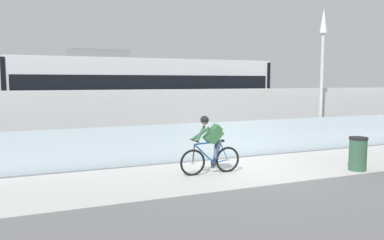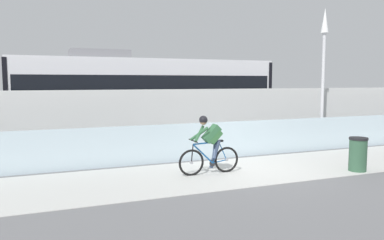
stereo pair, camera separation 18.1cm
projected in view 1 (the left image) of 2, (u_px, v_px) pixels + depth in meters
ground_plane at (251, 170)px, 10.99m from camera, size 200.00×200.00×0.00m
bike_path_deck at (251, 170)px, 10.99m from camera, size 32.00×3.20×0.01m
glass_parapet at (222, 140)px, 12.62m from camera, size 32.00×0.05×1.20m
concrete_barrier_wall at (200, 119)px, 14.22m from camera, size 32.00×0.36×2.24m
tram_rail_near at (176, 140)px, 16.61m from camera, size 32.00×0.08×0.01m
tram_rail_far at (166, 135)px, 17.93m from camera, size 32.00×0.08×0.01m
tram at (145, 96)px, 16.63m from camera, size 11.06×2.54×3.81m
cyclist_on_bike at (211, 146)px, 10.41m from camera, size 1.77×0.58×1.61m
lamp_post_antenna at (322, 61)px, 14.29m from camera, size 0.28×0.28×5.20m
trash_bin at (358, 154)px, 10.84m from camera, size 0.51×0.51×0.96m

